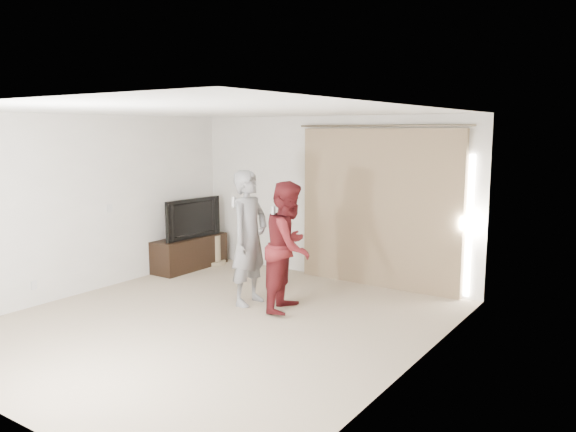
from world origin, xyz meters
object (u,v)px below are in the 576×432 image
object	(u,v)px
person_man	(249,238)
person_woman	(289,246)
tv_console	(190,253)
tv	(189,218)

from	to	relation	value
person_man	person_woman	distance (m)	0.61
tv_console	person_man	distance (m)	2.41
tv_console	tv	bearing A→B (deg)	0.00
person_man	person_woman	size ratio (longest dim) A/B	1.07
person_woman	tv_console	bearing A→B (deg)	161.39
tv	person_woman	bearing A→B (deg)	-104.76
tv	person_man	world-z (taller)	person_man
tv	person_woman	distance (m)	2.85
person_man	tv	bearing A→B (deg)	154.75
tv	person_woman	size ratio (longest dim) A/B	0.69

